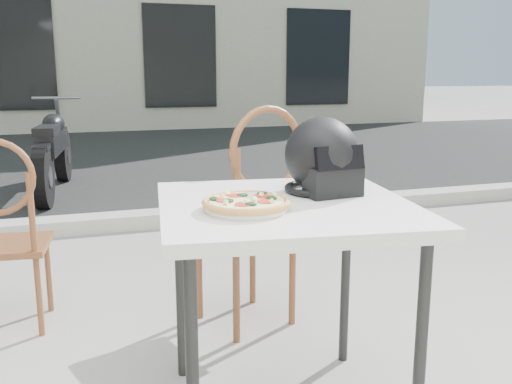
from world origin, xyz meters
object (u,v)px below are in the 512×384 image
object	(u,v)px
pizza	(246,202)
cafe_chair_side	(3,226)
helmet	(323,159)
motorcycle	(53,152)
cafe_table_main	(285,222)
plate	(246,208)
cafe_chair_main	(254,207)

from	to	relation	value
pizza	cafe_chair_side	size ratio (longest dim) A/B	0.37
pizza	cafe_chair_side	distance (m)	1.50
helmet	motorcycle	world-z (taller)	helmet
cafe_table_main	plate	distance (m)	0.21
pizza	cafe_chair_main	distance (m)	0.93
plate	motorcycle	size ratio (longest dim) A/B	0.18
cafe_table_main	motorcycle	size ratio (longest dim) A/B	0.49
cafe_table_main	cafe_chair_side	world-z (taller)	cafe_chair_side
plate	helmet	size ratio (longest dim) A/B	1.15
cafe_table_main	cafe_chair_main	xyz separation A→B (m)	(0.13, 0.77, -0.13)
pizza	helmet	bearing A→B (deg)	27.45
cafe_chair_side	pizza	bearing A→B (deg)	133.58
plate	motorcycle	xyz separation A→B (m)	(-0.73, 4.63, -0.40)
cafe_table_main	cafe_chair_side	bearing A→B (deg)	133.72
helmet	cafe_chair_side	xyz separation A→B (m)	(-1.24, 0.99, -0.41)
cafe_chair_main	motorcycle	xyz separation A→B (m)	(-1.03, 3.78, -0.19)
cafe_chair_main	cafe_chair_side	bearing A→B (deg)	-33.62
cafe_table_main	plate	size ratio (longest dim) A/B	2.69
cafe_table_main	plate	world-z (taller)	plate
plate	motorcycle	bearing A→B (deg)	98.95
cafe_chair_side	helmet	bearing A→B (deg)	148.19
cafe_chair_main	helmet	bearing A→B (deg)	76.85
motorcycle	helmet	bearing A→B (deg)	-69.30
pizza	cafe_chair_main	size ratio (longest dim) A/B	0.32
plate	cafe_chair_main	world-z (taller)	cafe_chair_main
cafe_chair_side	motorcycle	world-z (taller)	motorcycle
cafe_chair_side	motorcycle	distance (m)	3.45
helmet	cafe_chair_main	bearing A→B (deg)	88.56
helmet	pizza	bearing A→B (deg)	-159.01
plate	pizza	xyz separation A→B (m)	(0.00, 0.00, 0.02)
helmet	cafe_chair_main	size ratio (longest dim) A/B	0.28
cafe_table_main	motorcycle	distance (m)	4.65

